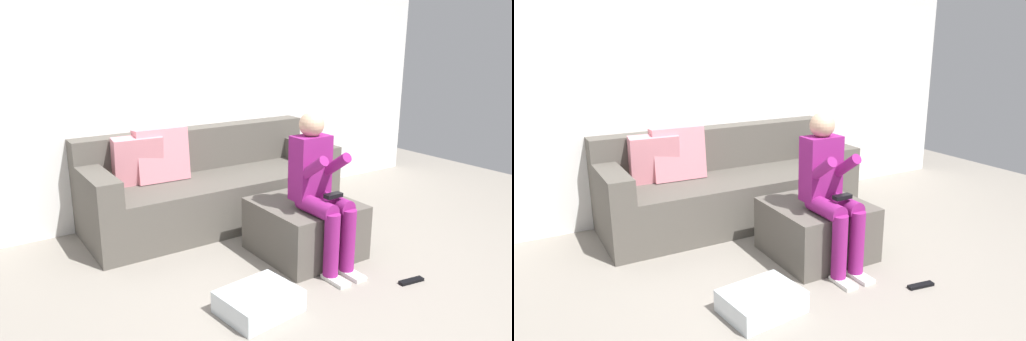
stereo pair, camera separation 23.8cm
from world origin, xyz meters
The scene contains 7 objects.
ground_plane centered at (0.00, 0.00, 0.00)m, with size 8.03×8.03×0.00m, color gray.
wall_back centered at (0.00, 2.39, 1.34)m, with size 6.18×0.10×2.68m, color white.
couch_sectional centered at (-0.01, 1.96, 0.34)m, with size 2.40×0.88×0.94m.
ottoman centered at (0.30, 0.88, 0.22)m, with size 0.74×0.76×0.44m, color #59544C.
person_seated centered at (0.26, 0.66, 0.64)m, with size 0.29×0.62×1.18m.
storage_bin centered at (-0.50, 0.35, 0.07)m, with size 0.49×0.39×0.15m, color silver.
remote_near_ottoman centered at (0.64, 0.06, 0.01)m, with size 0.20×0.05×0.02m, color black.
Camera 1 is at (-2.03, -1.94, 1.72)m, focal length 33.69 mm.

